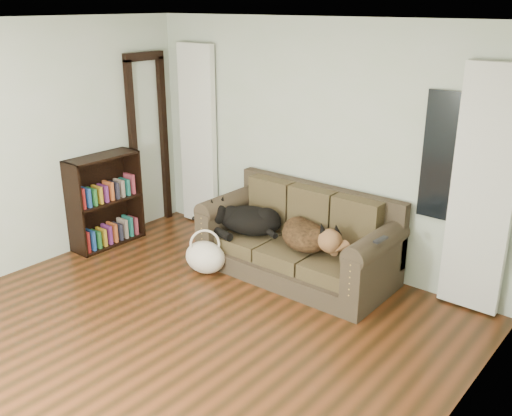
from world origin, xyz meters
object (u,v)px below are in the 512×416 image
Objects in this scene: bookshelf at (105,204)px; tote_bag at (205,258)px; dog_black_lab at (246,221)px; dog_shepherd at (308,236)px; sofa at (296,235)px.

tote_bag is at bearing 10.34° from bookshelf.
dog_black_lab is 1.05× the size of dog_shepherd.
dog_shepherd is 1.13m from tote_bag.
dog_shepherd is at bearing -10.09° from sofa.
dog_black_lab is 1.74m from bookshelf.
dog_shepherd is 2.49m from bookshelf.
sofa is 1.01m from tote_bag.
dog_black_lab is at bearing 39.82° from dog_shepherd.
bookshelf is at bearing -170.79° from dog_black_lab.
bookshelf is (-1.44, -0.18, 0.34)m from tote_bag.
dog_shepherd is at bearing 29.22° from tote_bag.
bookshelf is at bearing 52.23° from dog_shepherd.
sofa is 3.01× the size of dog_shepherd.
sofa is 2.34m from bookshelf.
dog_black_lab is 1.51× the size of tote_bag.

